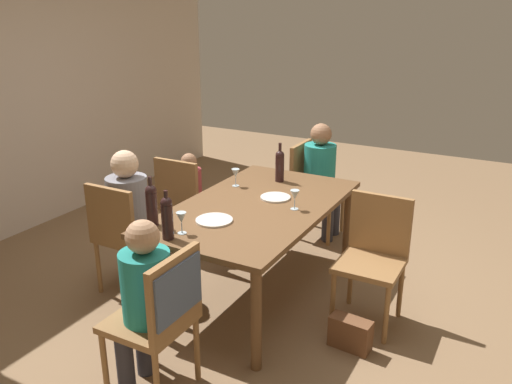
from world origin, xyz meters
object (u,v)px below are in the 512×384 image
at_px(chair_far_left, 122,231).
at_px(person_child_small, 192,192).
at_px(handbag, 350,333).
at_px(person_man_guest, 131,210).
at_px(dining_table, 256,214).
at_px(wine_glass_centre, 236,174).
at_px(wine_glass_near_left, 181,218).
at_px(chair_far_right, 185,199).
at_px(wine_bottle_tall_green, 167,217).
at_px(chair_left_end, 165,307).
at_px(person_woman_host, 322,173).
at_px(wine_glass_near_right, 295,196).
at_px(chair_near, 374,251).
at_px(wine_bottle_dark_red, 280,165).
at_px(dinner_plate_host, 275,197).
at_px(person_man_bearded, 143,294).
at_px(chair_right_end, 311,183).
at_px(wine_bottle_short_olive, 152,204).
at_px(dinner_plate_guest_left, 214,220).

distance_m(chair_far_left, person_child_small, 0.93).
relative_size(chair_far_left, handbag, 3.29).
distance_m(chair_far_left, person_man_guest, 0.17).
xyz_separation_m(dining_table, person_child_small, (0.43, 0.91, -0.11)).
bearing_deg(wine_glass_centre, wine_glass_near_left, -169.68).
bearing_deg(chair_far_right, chair_far_left, -90.00).
height_order(person_child_small, wine_bottle_tall_green, wine_bottle_tall_green).
relative_size(chair_left_end, person_woman_host, 0.81).
xyz_separation_m(person_man_guest, wine_glass_near_right, (0.43, -1.20, 0.19)).
xyz_separation_m(dining_table, person_man_guest, (-0.38, 0.91, -0.01)).
relative_size(chair_near, handbag, 3.29).
distance_m(person_child_small, wine_bottle_dark_red, 0.90).
relative_size(person_man_guest, wine_glass_centre, 7.75).
height_order(chair_far_left, wine_glass_near_right, chair_far_left).
bearing_deg(person_man_guest, dinner_plate_host, 30.58).
relative_size(person_man_bearded, wine_glass_near_right, 7.30).
bearing_deg(dining_table, dinner_plate_host, -19.60).
distance_m(chair_right_end, wine_bottle_tall_green, 2.14).
distance_m(dining_table, wine_bottle_short_olive, 0.85).
bearing_deg(chair_right_end, wine_bottle_dark_red, -0.40).
distance_m(dining_table, chair_far_right, 0.97).
distance_m(person_man_guest, wine_bottle_short_olive, 0.62).
bearing_deg(chair_far_left, dinner_plate_host, 35.26).
bearing_deg(chair_right_end, chair_far_right, -40.27).
height_order(chair_far_left, person_man_bearded, person_man_bearded).
xyz_separation_m(chair_far_left, chair_far_right, (0.82, 0.00, 0.00)).
height_order(person_man_guest, wine_bottle_dark_red, person_man_guest).
height_order(chair_far_left, wine_glass_near_left, chair_far_left).
xyz_separation_m(wine_glass_near_left, dinner_plate_host, (0.90, -0.24, -0.10)).
distance_m(chair_left_end, wine_bottle_short_olive, 0.87).
distance_m(chair_near, dinner_plate_guest_left, 1.15).
bearing_deg(wine_bottle_tall_green, handbag, -67.08).
bearing_deg(chair_far_left, wine_bottle_tall_green, -24.59).
height_order(chair_far_left, dinner_plate_host, chair_far_left).
distance_m(chair_right_end, dinner_plate_guest_left, 1.73).
bearing_deg(dinner_plate_host, wine_glass_near_right, -122.21).
xyz_separation_m(chair_left_end, chair_far_left, (0.79, 1.03, -0.06)).
relative_size(dinner_plate_host, handbag, 0.85).
bearing_deg(chair_near, wine_bottle_dark_red, -26.90).
relative_size(chair_left_end, person_man_guest, 0.80).
distance_m(chair_far_left, person_woman_host, 2.02).
relative_size(person_man_bearded, wine_bottle_short_olive, 3.12).
relative_size(chair_left_end, chair_far_left, 1.00).
bearing_deg(person_child_small, wine_glass_near_left, -57.28).
distance_m(dining_table, chair_right_end, 1.30).
bearing_deg(wine_glass_centre, handbag, -117.27).
height_order(wine_bottle_short_olive, wine_glass_centre, wine_bottle_short_olive).
distance_m(dining_table, person_child_small, 1.01).
relative_size(wine_bottle_tall_green, wine_glass_centre, 2.21).
bearing_deg(dinner_plate_host, chair_far_right, 82.48).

